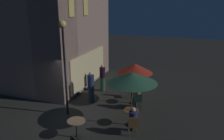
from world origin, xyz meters
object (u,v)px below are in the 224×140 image
patron_seated_1 (137,96)px  cafe_chair_2 (137,100)px  street_lamp_near_corner (64,49)px  cafe_chair_1 (130,88)px  cafe_table_1 (134,95)px  patio_umbrella_0 (132,78)px  cafe_table_2 (76,125)px  patron_standing_2 (102,78)px  cafe_chair_0 (133,124)px  patron_standing_3 (91,87)px  patron_seated_0 (133,119)px  cafe_table_0 (131,115)px  patio_umbrella_1 (135,68)px

patron_seated_1 → cafe_chair_2: bearing=180.0°
street_lamp_near_corner → cafe_chair_1: bearing=-38.0°
cafe_chair_1 → patron_seated_1: patron_seated_1 is taller
cafe_table_1 → patio_umbrella_0: 2.91m
street_lamp_near_corner → patron_seated_1: street_lamp_near_corner is taller
cafe_table_2 → patio_umbrella_0: size_ratio=0.31×
street_lamp_near_corner → cafe_table_2: bearing=-140.0°
patio_umbrella_0 → patron_seated_1: (1.73, 0.14, -1.53)m
cafe_chair_1 → patron_standing_2: 1.97m
patio_umbrella_0 → patron_seated_1: patio_umbrella_0 is taller
cafe_chair_0 → patron_standing_3: size_ratio=0.50×
cafe_table_2 → patron_standing_3: patron_standing_3 is taller
cafe_table_1 → cafe_chair_2: 0.77m
cafe_chair_1 → cafe_chair_2: 1.63m
cafe_chair_0 → patron_seated_0: 0.22m
cafe_table_0 → patio_umbrella_0: bearing=90.0°
patio_umbrella_1 → patron_seated_0: size_ratio=1.85×
cafe_table_2 → patio_umbrella_0: bearing=-47.5°
cafe_table_1 → cafe_chair_2: (-0.69, -0.35, 0.03)m
street_lamp_near_corner → cafe_chair_2: size_ratio=5.18×
patron_standing_2 → cafe_table_0: bearing=33.2°
patron_standing_3 → patron_seated_0: bearing=-100.5°
cafe_chair_0 → patron_standing_3: (2.50, 3.04, 0.36)m
cafe_table_2 → patio_umbrella_1: size_ratio=0.34×
cafe_table_1 → patron_seated_1: size_ratio=0.58×
cafe_table_0 → cafe_table_1: bearing=10.4°
cafe_table_2 → patron_standing_2: (5.15, 0.90, 0.29)m
patron_seated_1 → patron_standing_2: size_ratio=0.76×
cafe_table_0 → cafe_table_1: size_ratio=1.00×
street_lamp_near_corner → patron_standing_3: size_ratio=2.60×
patio_umbrella_0 → cafe_chair_1: (3.04, 0.84, -1.70)m
patron_seated_0 → patron_seated_1: 2.39m
cafe_table_1 → cafe_chair_1: 0.85m
cafe_table_2 → cafe_chair_2: 3.73m
cafe_table_1 → cafe_chair_0: (-3.07, -0.72, 0.01)m
cafe_chair_0 → cafe_table_2: bearing=92.2°
cafe_table_2 → street_lamp_near_corner: bearing=40.0°
street_lamp_near_corner → cafe_table_0: 4.27m
patron_standing_2 → patron_seated_1: bearing=51.1°
cafe_table_2 → cafe_chair_1: size_ratio=0.82×
street_lamp_near_corner → cafe_table_0: (0.02, -3.23, -2.79)m
cafe_chair_2 → patron_standing_3: 2.69m
cafe_table_1 → cafe_chair_1: cafe_chair_1 is taller
cafe_table_1 → patron_seated_1: (-0.57, -0.29, 0.21)m
patio_umbrella_1 → patron_seated_0: 3.29m
patron_seated_0 → cafe_table_0: bearing=0.0°
cafe_table_2 → cafe_table_0: bearing=-47.5°
patron_standing_3 → patio_umbrella_1: bearing=-48.4°
cafe_chair_2 → patron_seated_0: size_ratio=0.72×
patron_standing_2 → cafe_chair_1: bearing=72.1°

